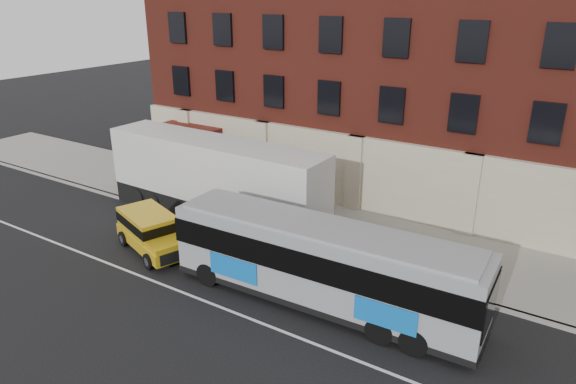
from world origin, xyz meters
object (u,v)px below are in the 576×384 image
Objects in this scene: city_bus at (322,262)px; yellow_suv at (151,230)px; shipping_container at (215,180)px; sign_pole at (164,186)px.

yellow_suv is at bearing -178.44° from city_bus.
shipping_container is (0.15, 4.46, 1.07)m from yellow_suv.
sign_pole is at bearing 126.80° from yellow_suv.
yellow_suv is at bearing -91.90° from shipping_container.
city_bus is 2.55× the size of yellow_suv.
shipping_container reaches higher than yellow_suv.
yellow_suv is 4.59m from shipping_container.
shipping_container is at bearing 16.37° from sign_pole.
shipping_container reaches higher than sign_pole.
city_bus is at bearing -16.37° from sign_pole.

